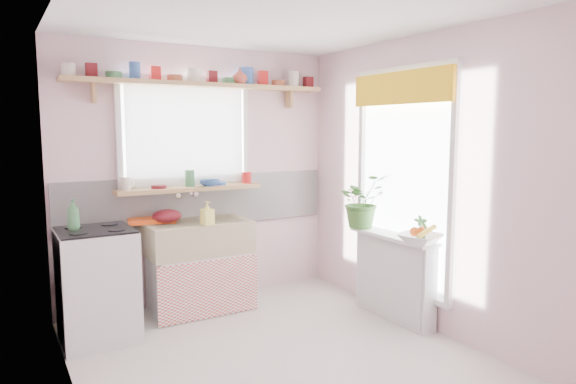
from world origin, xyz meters
TOP-DOWN VIEW (x-y plane):
  - room at (0.66, 0.86)m, footprint 3.20×3.20m
  - sink_unit at (-0.15, 1.29)m, footprint 0.95×0.65m
  - cooker at (-1.10, 1.05)m, footprint 0.58×0.58m
  - radiator_ledge at (1.30, 0.20)m, footprint 0.22×0.95m
  - windowsill at (-0.15, 1.48)m, footprint 1.40×0.22m
  - pine_shelf at (0.00, 1.47)m, footprint 2.52×0.24m
  - shelf_crockery at (0.00, 1.47)m, footprint 2.47×0.11m
  - sill_crockery at (-0.15, 1.48)m, footprint 1.35×0.11m
  - dish_tray at (-0.53, 1.50)m, footprint 0.47×0.38m
  - colander at (-0.41, 1.39)m, footprint 0.35×0.35m
  - jade_plant at (1.24, 0.60)m, footprint 0.48×0.42m
  - fruit_bowl at (1.21, -0.20)m, footprint 0.41×0.41m
  - herb_pot at (1.21, -0.20)m, footprint 0.14×0.11m
  - soap_bottle_sink at (-0.13, 1.10)m, footprint 0.11×0.11m
  - sill_cup at (-0.72, 1.54)m, footprint 0.16×0.16m
  - sill_bowl at (0.03, 1.42)m, footprint 0.25×0.25m
  - shelf_vase at (0.36, 1.41)m, footprint 0.17×0.17m
  - cooker_bottle at (-1.25, 1.10)m, footprint 0.12×0.12m
  - fruit at (1.22, -0.19)m, footprint 0.20×0.14m

SIDE VIEW (x-z plane):
  - radiator_ledge at x=1.30m, z-range 0.01..0.78m
  - sink_unit at x=-0.15m, z-range -0.13..0.99m
  - cooker at x=-1.10m, z-range 0.00..0.92m
  - fruit_bowl at x=1.21m, z-range 0.77..0.86m
  - dish_tray at x=-0.53m, z-range 0.85..0.89m
  - fruit at x=1.22m, z-range 0.83..0.93m
  - herb_pot at x=1.21m, z-range 0.77..1.01m
  - colander at x=-0.41m, z-range 0.85..0.97m
  - soap_bottle_sink at x=-0.13m, z-range 0.85..1.06m
  - jade_plant at x=1.24m, z-range 0.77..1.29m
  - cooker_bottle at x=-1.25m, z-range 0.92..1.16m
  - windowsill at x=-0.15m, z-range 1.12..1.16m
  - sill_bowl at x=0.03m, z-range 1.16..1.22m
  - sill_cup at x=-0.72m, z-range 1.16..1.26m
  - sill_crockery at x=-0.15m, z-range 1.16..1.28m
  - room at x=0.66m, z-range -0.23..2.97m
  - pine_shelf at x=0.00m, z-range 2.10..2.14m
  - shelf_crockery at x=0.00m, z-range 2.14..2.26m
  - shelf_vase at x=0.36m, z-range 2.14..2.29m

